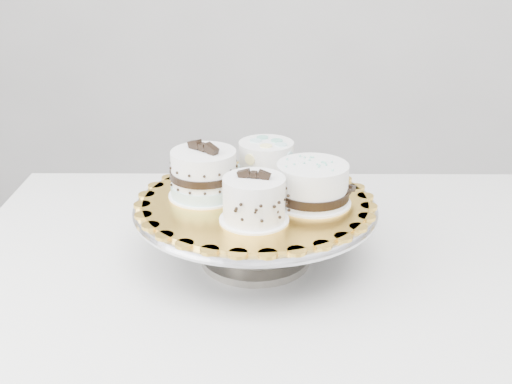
# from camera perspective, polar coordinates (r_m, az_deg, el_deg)

# --- Properties ---
(table) EXTENTS (1.19, 0.87, 0.75)m
(table) POSITION_cam_1_polar(r_m,az_deg,el_deg) (1.13, 2.79, -9.52)
(table) COLOR silver
(table) RESTS_ON floor
(cake_stand) EXTENTS (0.38, 0.38, 0.10)m
(cake_stand) POSITION_cam_1_polar(r_m,az_deg,el_deg) (1.03, -0.05, -2.60)
(cake_stand) COLOR gray
(cake_stand) RESTS_ON table
(cake_board) EXTENTS (0.45, 0.45, 0.01)m
(cake_board) POSITION_cam_1_polar(r_m,az_deg,el_deg) (1.01, -0.05, -0.79)
(cake_board) COLOR gold
(cake_board) RESTS_ON cake_stand
(cake_swirl) EXTENTS (0.10, 0.10, 0.08)m
(cake_swirl) POSITION_cam_1_polar(r_m,az_deg,el_deg) (0.93, -0.17, -0.75)
(cake_swirl) COLOR white
(cake_swirl) RESTS_ON cake_board
(cake_banded) EXTENTS (0.14, 0.14, 0.09)m
(cake_banded) POSITION_cam_1_polar(r_m,az_deg,el_deg) (1.01, -4.64, 1.48)
(cake_banded) COLOR white
(cake_banded) RESTS_ON cake_board
(cake_dots) EXTENTS (0.11, 0.11, 0.07)m
(cake_dots) POSITION_cam_1_polar(r_m,az_deg,el_deg) (1.07, 0.91, 2.77)
(cake_dots) COLOR white
(cake_dots) RESTS_ON cake_board
(cake_ribbon) EXTENTS (0.14, 0.14, 0.07)m
(cake_ribbon) POSITION_cam_1_polar(r_m,az_deg,el_deg) (0.99, 5.08, 0.62)
(cake_ribbon) COLOR white
(cake_ribbon) RESTS_ON cake_board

